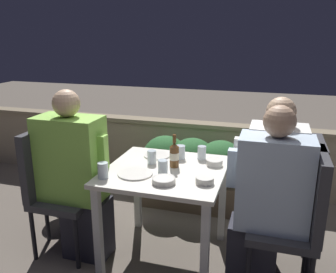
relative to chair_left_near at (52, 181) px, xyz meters
name	(u,v)px	position (x,y,z in m)	size (l,w,h in m)	color
ground_plane	(166,256)	(0.84, 0.13, -0.56)	(16.00, 16.00, 0.00)	#665B51
parapet_wall	(203,154)	(0.84, 1.50, -0.20)	(9.00, 0.18, 0.71)	gray
dining_table	(166,183)	(0.84, 0.13, 0.04)	(0.82, 0.81, 0.71)	silver
planter_hedge	(192,169)	(0.83, 1.00, -0.19)	(0.97, 0.47, 0.67)	brown
chair_left_near	(52,181)	(0.00, 0.00, 0.00)	(0.42, 0.42, 0.96)	#333338
person_green_blouse	(76,176)	(0.20, 0.00, 0.06)	(0.52, 0.26, 1.25)	#282833
chair_left_far	(64,169)	(-0.06, 0.25, 0.00)	(0.42, 0.42, 0.96)	#333338
chair_right_near	(301,214)	(1.74, 0.01, 0.00)	(0.42, 0.42, 0.96)	#333338
person_blue_shirt	(267,202)	(1.53, 0.01, 0.05)	(0.50, 0.26, 1.22)	#282833
chair_right_far	(300,196)	(1.75, 0.26, 0.00)	(0.42, 0.42, 0.96)	#333338
person_white_polo	(269,185)	(1.54, 0.26, 0.06)	(0.47, 0.26, 1.23)	#282833
beer_bottle	(174,155)	(0.88, 0.19, 0.23)	(0.07, 0.07, 0.24)	brown
plate_0	(157,155)	(0.69, 0.37, 0.15)	(0.21, 0.21, 0.01)	silver
plate_1	(135,173)	(0.67, -0.02, 0.15)	(0.24, 0.24, 0.01)	silver
bowl_0	(205,180)	(1.15, -0.03, 0.17)	(0.12, 0.12, 0.04)	beige
bowl_1	(164,180)	(0.90, -0.10, 0.16)	(0.15, 0.15, 0.04)	beige
bowl_2	(215,162)	(1.15, 0.30, 0.17)	(0.12, 0.12, 0.04)	beige
glass_cup_0	(202,153)	(1.04, 0.41, 0.19)	(0.06, 0.06, 0.10)	silver
glass_cup_1	(103,170)	(0.50, -0.14, 0.20)	(0.07, 0.07, 0.11)	silver
glass_cup_2	(152,157)	(0.71, 0.21, 0.19)	(0.06, 0.06, 0.10)	silver
glass_cup_3	(163,167)	(0.85, 0.04, 0.19)	(0.07, 0.07, 0.10)	silver
glass_cup_4	(180,152)	(0.88, 0.37, 0.19)	(0.08, 0.08, 0.10)	silver
potted_plant	(68,166)	(-0.30, 0.66, -0.16)	(0.29, 0.29, 0.67)	brown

